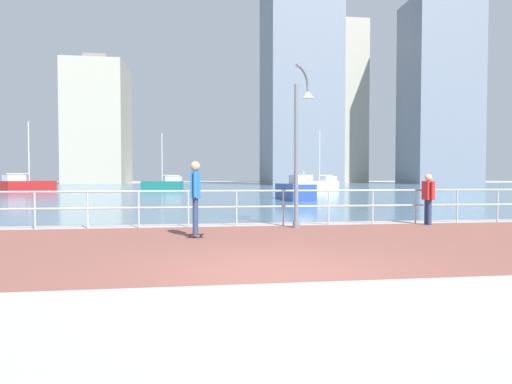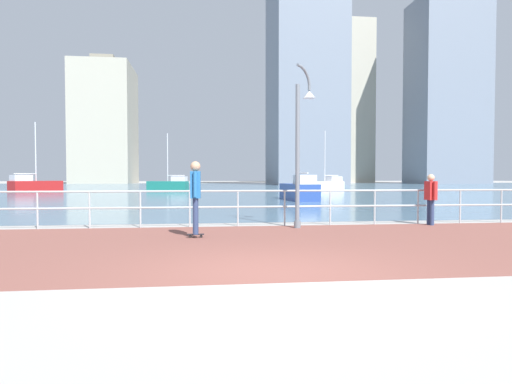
{
  "view_description": "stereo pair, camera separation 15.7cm",
  "coord_description": "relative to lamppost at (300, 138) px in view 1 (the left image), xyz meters",
  "views": [
    {
      "loc": [
        -1.2,
        -6.48,
        1.46
      ],
      "look_at": [
        0.23,
        3.79,
        1.1
      ],
      "focal_mm": 30.71,
      "sensor_mm": 36.0,
      "label": 1
    },
    {
      "loc": [
        -1.04,
        -6.5,
        1.46
      ],
      "look_at": [
        0.23,
        3.79,
        1.1
      ],
      "focal_mm": 30.71,
      "sensor_mm": 36.0,
      "label": 2
    }
  ],
  "objects": [
    {
      "name": "ground",
      "position": [
        -1.79,
        34.18,
        -2.58
      ],
      "size": [
        220.0,
        220.0,
        0.0
      ],
      "primitive_type": "plane",
      "color": "#ADAAA5"
    },
    {
      "name": "tower_slate",
      "position": [
        -24.92,
        92.25,
        10.97
      ],
      "size": [
        12.6,
        16.56,
        28.76
      ],
      "color": "#B2AD99",
      "rests_on": "ground"
    },
    {
      "name": "harbor_water",
      "position": [
        -1.79,
        45.49,
        -2.57
      ],
      "size": [
        180.0,
        88.0,
        0.0
      ],
      "primitive_type": "cube",
      "color": "slate",
      "rests_on": "ground"
    },
    {
      "name": "sailboat_ivory",
      "position": [
        -6.55,
        38.11,
        -1.97
      ],
      "size": [
        4.76,
        2.62,
        6.39
      ],
      "color": "#197266",
      "rests_on": "ground"
    },
    {
      "name": "sailboat_white",
      "position": [
        3.27,
        14.78,
        -1.94
      ],
      "size": [
        1.64,
        4.79,
        6.66
      ],
      "color": "#284799",
      "rests_on": "ground"
    },
    {
      "name": "bystander",
      "position": [
        4.03,
        0.14,
        -1.68
      ],
      "size": [
        0.25,
        0.55,
        1.54
      ],
      "color": "navy",
      "rests_on": "ground"
    },
    {
      "name": "tower_concrete",
      "position": [
        16.93,
        70.8,
        19.65
      ],
      "size": [
        13.05,
        15.84,
        46.11
      ],
      "color": "slate",
      "rests_on": "ground"
    },
    {
      "name": "lamppost",
      "position": [
        0.0,
        0.0,
        0.0
      ],
      "size": [
        0.7,
        0.62,
        4.66
      ],
      "color": "slate",
      "rests_on": "ground"
    },
    {
      "name": "brick_paving",
      "position": [
        -1.79,
        -2.98,
        -2.57
      ],
      "size": [
        28.0,
        6.94,
        0.01
      ],
      "primitive_type": "cube",
      "color": "brown",
      "rests_on": "ground"
    },
    {
      "name": "sailboat_blue",
      "position": [
        -19.54,
        33.9,
        -1.91
      ],
      "size": [
        4.42,
        4.74,
        6.96
      ],
      "color": "#B21E1E",
      "rests_on": "ground"
    },
    {
      "name": "tower_glass",
      "position": [
        31.98,
        99.62,
        17.73
      ],
      "size": [
        15.02,
        17.43,
        42.29
      ],
      "color": "#B2AD99",
      "rests_on": "ground"
    },
    {
      "name": "waterfront_railing",
      "position": [
        -1.79,
        0.49,
        -1.84
      ],
      "size": [
        25.25,
        0.06,
        1.07
      ],
      "color": "#B2BCC1",
      "rests_on": "ground"
    },
    {
      "name": "tower_beige",
      "position": [
        49.96,
        77.46,
        17.29
      ],
      "size": [
        14.67,
        11.23,
        41.4
      ],
      "color": "slate",
      "rests_on": "ground"
    },
    {
      "name": "skateboarder",
      "position": [
        -2.99,
        -1.77,
        -1.47
      ],
      "size": [
        0.4,
        0.55,
        1.83
      ],
      "color": "black",
      "rests_on": "ground"
    },
    {
      "name": "sailboat_navy",
      "position": [
        10.3,
        33.14,
        -1.97
      ],
      "size": [
        4.66,
        3.38,
        6.37
      ],
      "color": "white",
      "rests_on": "ground"
    }
  ]
}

